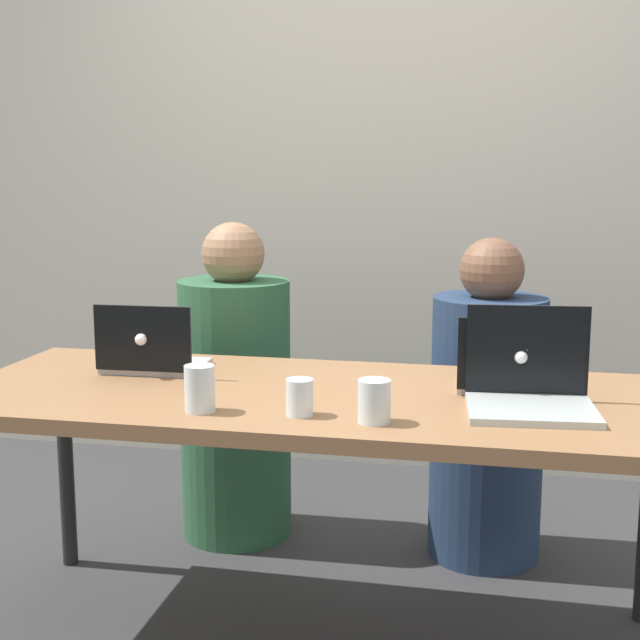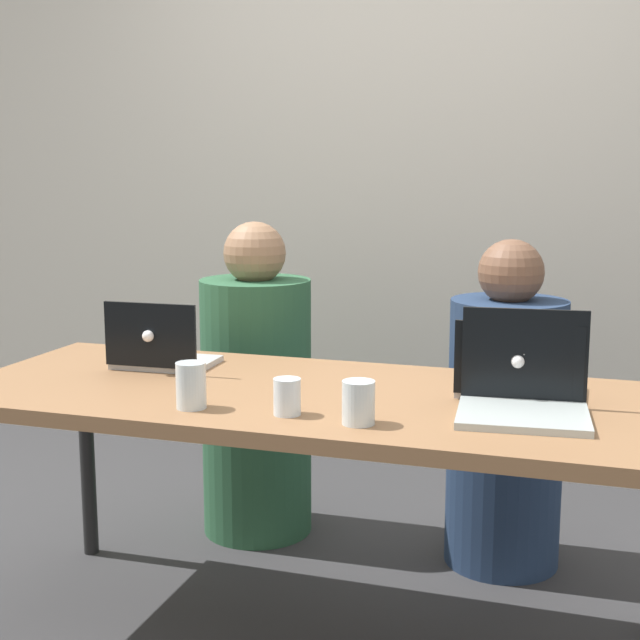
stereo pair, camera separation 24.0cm
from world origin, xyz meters
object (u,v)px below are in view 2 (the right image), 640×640
object	(u,v)px
person_on_right	(505,423)
water_glass_left	(191,388)
water_glass_right	(358,405)
water_glass_center	(287,399)
laptop_front_right	(523,393)
person_on_left	(256,397)
laptop_back_left	(161,353)
laptop_back_right	(520,380)

from	to	relation	value
person_on_right	water_glass_left	bearing A→B (deg)	67.75
water_glass_right	water_glass_center	size ratio (longest dim) A/B	1.15
laptop_front_right	water_glass_right	xyz separation A→B (m)	(-0.36, -0.20, -0.01)
laptop_front_right	water_glass_right	distance (m)	0.41
person_on_left	laptop_back_left	world-z (taller)	person_on_left
person_on_left	water_glass_right	xyz separation A→B (m)	(0.64, -0.96, 0.27)
laptop_front_right	water_glass_right	bearing A→B (deg)	-156.27
person_on_right	laptop_back_left	xyz separation A→B (m)	(-0.95, -0.58, 0.29)
water_glass_right	person_on_left	bearing A→B (deg)	123.76
laptop_front_right	water_glass_right	world-z (taller)	laptop_front_right
laptop_back_left	water_glass_center	xyz separation A→B (m)	(0.53, -0.36, -0.01)
water_glass_left	person_on_right	bearing A→B (deg)	54.77
person_on_right	laptop_front_right	distance (m)	0.82
laptop_back_right	person_on_left	bearing A→B (deg)	-31.58
laptop_front_right	laptop_back_left	bearing A→B (deg)	165.01
laptop_back_left	water_glass_left	world-z (taller)	laptop_back_left
person_on_left	laptop_back_right	size ratio (longest dim) A/B	3.53
laptop_back_left	laptop_front_right	size ratio (longest dim) A/B	0.89
laptop_back_right	laptop_back_left	distance (m)	1.04
laptop_back_left	water_glass_right	size ratio (longest dim) A/B	2.84
laptop_front_right	water_glass_left	distance (m)	0.81
water_glass_left	water_glass_right	size ratio (longest dim) A/B	1.12
person_on_left	water_glass_left	distance (m)	1.01
person_on_left	water_glass_right	distance (m)	1.18
person_on_left	water_glass_center	size ratio (longest dim) A/B	12.67
water_glass_left	water_glass_center	xyz separation A→B (m)	(0.25, 0.02, -0.01)
person_on_left	laptop_back_right	distance (m)	1.18
person_on_right	water_glass_right	size ratio (longest dim) A/B	10.65
laptop_back_right	water_glass_left	size ratio (longest dim) A/B	2.78
person_on_left	laptop_back_left	xyz separation A→B (m)	(-0.07, -0.58, 0.27)
laptop_back_left	water_glass_center	distance (m)	0.64
laptop_back_right	person_on_right	bearing A→B (deg)	-81.38
water_glass_left	laptop_front_right	bearing A→B (deg)	13.74
water_glass_center	laptop_front_right	bearing A→B (deg)	17.97
laptop_back_left	water_glass_right	world-z (taller)	laptop_back_left
water_glass_left	water_glass_center	world-z (taller)	water_glass_left
person_on_right	laptop_front_right	bearing A→B (deg)	111.50
water_glass_left	person_on_left	bearing A→B (deg)	102.49
person_on_right	water_glass_center	size ratio (longest dim) A/B	12.23
person_on_left	laptop_front_right	world-z (taller)	person_on_left
laptop_back_right	water_glass_left	world-z (taller)	laptop_back_right
water_glass_left	water_glass_right	xyz separation A→B (m)	(0.43, -0.01, -0.01)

